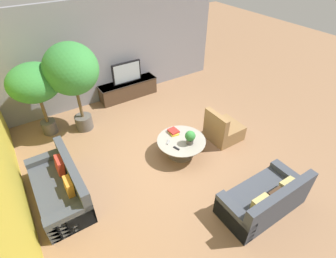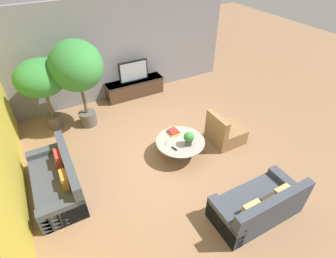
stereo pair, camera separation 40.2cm
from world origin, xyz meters
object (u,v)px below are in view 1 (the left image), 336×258
at_px(couch_near_entry, 264,199).
at_px(potted_palm_corner, 72,71).
at_px(media_console, 128,89).
at_px(armchair_wicker, 223,130).
at_px(couch_by_wall, 61,188).
at_px(coffee_table, 181,144).
at_px(potted_palm_tall, 35,84).
at_px(television, 127,73).
at_px(potted_plant_tabletop, 190,137).

bearing_deg(couch_near_entry, potted_palm_corner, -65.39).
distance_m(media_console, couch_near_entry, 5.33).
distance_m(armchair_wicker, potted_palm_corner, 4.00).
relative_size(armchair_wicker, potted_palm_corner, 0.36).
bearing_deg(potted_palm_corner, couch_by_wall, -119.29).
xyz_separation_m(media_console, coffee_table, (-0.15, -3.16, 0.03)).
relative_size(coffee_table, armchair_wicker, 1.34).
bearing_deg(potted_palm_tall, potted_palm_corner, -20.64).
height_order(television, coffee_table, television).
bearing_deg(coffee_table, media_console, 87.35).
relative_size(television, couch_by_wall, 0.50).
bearing_deg(couch_near_entry, media_console, -87.00).
height_order(media_console, potted_palm_corner, potted_palm_corner).
distance_m(media_console, armchair_wicker, 3.44).
xyz_separation_m(couch_by_wall, couch_near_entry, (3.20, -2.41, 0.00)).
distance_m(coffee_table, potted_palm_tall, 3.78).
distance_m(television, couch_near_entry, 5.36).
xyz_separation_m(television, potted_palm_corner, (-1.77, -0.86, 0.84)).
relative_size(potted_palm_tall, potted_plant_tabletop, 5.71).
relative_size(media_console, television, 2.01).
xyz_separation_m(armchair_wicker, potted_palm_tall, (-3.72, 2.71, 1.18)).
height_order(media_console, armchair_wicker, armchair_wicker).
bearing_deg(media_console, potted_palm_corner, -154.06).
bearing_deg(couch_by_wall, coffee_table, 84.91).
bearing_deg(media_console, armchair_wicker, -71.18).
relative_size(couch_near_entry, armchair_wicker, 1.99).
height_order(couch_by_wall, potted_palm_tall, potted_palm_tall).
xyz_separation_m(coffee_table, armchair_wicker, (1.26, -0.09, -0.04)).
height_order(potted_palm_tall, potted_plant_tabletop, potted_palm_tall).
bearing_deg(potted_palm_corner, couch_near_entry, -65.39).
distance_m(media_console, television, 0.58).
bearing_deg(potted_plant_tabletop, coffee_table, 116.15).
xyz_separation_m(television, potted_plant_tabletop, (-0.05, -3.36, -0.23)).
relative_size(coffee_table, couch_by_wall, 0.62).
xyz_separation_m(armchair_wicker, potted_plant_tabletop, (-1.16, -0.11, 0.36)).
relative_size(couch_near_entry, potted_plant_tabletop, 4.99).
relative_size(couch_by_wall, couch_near_entry, 1.09).
height_order(couch_near_entry, potted_palm_corner, potted_palm_corner).
bearing_deg(television, media_console, 90.00).
relative_size(television, couch_near_entry, 0.55).
height_order(television, armchair_wicker, television).
relative_size(media_console, couch_by_wall, 1.00).
bearing_deg(media_console, potted_plant_tabletop, -90.83).
height_order(coffee_table, armchair_wicker, armchair_wicker).
xyz_separation_m(couch_near_entry, potted_palm_tall, (-2.89, 4.78, 1.17)).
height_order(couch_by_wall, couch_near_entry, same).
height_order(couch_near_entry, potted_palm_tall, potted_palm_tall).
bearing_deg(television, armchair_wicker, -71.17).
bearing_deg(couch_by_wall, couch_near_entry, 53.06).
height_order(media_console, potted_palm_tall, potted_palm_tall).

